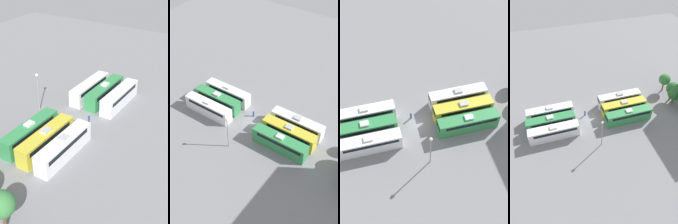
% 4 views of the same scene
% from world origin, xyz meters
% --- Properties ---
extents(ground_plane, '(120.19, 120.19, 0.00)m').
position_xyz_m(ground_plane, '(0.00, 0.00, 0.00)').
color(ground_plane, gray).
extents(bus_0, '(2.45, 11.76, 3.66)m').
position_xyz_m(bus_0, '(-3.45, -9.37, 1.81)').
color(bus_0, white).
rests_on(bus_0, ground_plane).
extents(bus_1, '(2.45, 11.76, 3.66)m').
position_xyz_m(bus_1, '(-0.00, -9.71, 1.81)').
color(bus_1, '#338C4C').
rests_on(bus_1, ground_plane).
extents(bus_2, '(2.45, 11.76, 3.66)m').
position_xyz_m(bus_2, '(3.38, -9.52, 1.81)').
color(bus_2, white).
rests_on(bus_2, ground_plane).
extents(bus_3, '(2.45, 11.76, 3.66)m').
position_xyz_m(bus_3, '(-3.41, 9.42, 1.81)').
color(bus_3, white).
rests_on(bus_3, ground_plane).
extents(bus_4, '(2.45, 11.76, 3.66)m').
position_xyz_m(bus_4, '(0.00, 9.37, 1.81)').
color(bus_4, gold).
rests_on(bus_4, ground_plane).
extents(bus_5, '(2.45, 11.76, 3.66)m').
position_xyz_m(bus_5, '(3.38, 9.22, 1.81)').
color(bus_5, '#338C4C').
rests_on(bus_5, ground_plane).
extents(worker_person, '(0.36, 0.36, 1.69)m').
position_xyz_m(worker_person, '(-1.72, -0.75, 0.78)').
color(worker_person, navy).
rests_on(worker_person, ground_plane).
extents(light_pole, '(0.60, 0.60, 7.55)m').
position_xyz_m(light_pole, '(8.67, 0.37, 5.14)').
color(light_pole, gray).
rests_on(light_pole, ground_plane).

